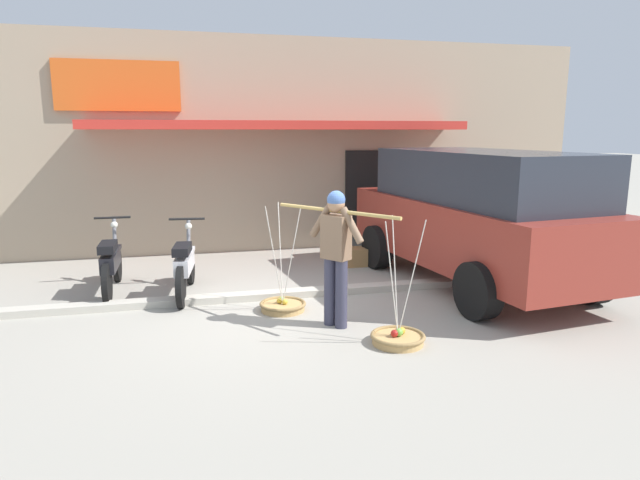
{
  "coord_description": "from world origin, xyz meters",
  "views": [
    {
      "loc": [
        -1.15,
        -7.0,
        2.39
      ],
      "look_at": [
        0.7,
        0.6,
        0.85
      ],
      "focal_mm": 31.07,
      "sensor_mm": 36.0,
      "label": 1
    }
  ],
  "objects_px": {
    "fruit_basket_right_side": "(398,337)",
    "motorcycle_second_in_row": "(185,266)",
    "motorcycle_nearest_shop": "(111,263)",
    "parked_truck": "(476,214)",
    "fruit_basket_left_side": "(283,305)",
    "wooden_crate": "(355,257)",
    "fruit_vendor": "(336,249)"
  },
  "relations": [
    {
      "from": "wooden_crate",
      "to": "motorcycle_second_in_row",
      "type": "bearing_deg",
      "value": -158.43
    },
    {
      "from": "fruit_basket_left_side",
      "to": "motorcycle_second_in_row",
      "type": "relative_size",
      "value": 0.8
    },
    {
      "from": "fruit_basket_right_side",
      "to": "parked_truck",
      "type": "bearing_deg",
      "value": 44.97
    },
    {
      "from": "fruit_basket_right_side",
      "to": "motorcycle_second_in_row",
      "type": "bearing_deg",
      "value": 132.79
    },
    {
      "from": "motorcycle_second_in_row",
      "to": "wooden_crate",
      "type": "xyz_separation_m",
      "value": [
        2.98,
        1.18,
        -0.29
      ]
    },
    {
      "from": "fruit_basket_left_side",
      "to": "fruit_basket_right_side",
      "type": "relative_size",
      "value": 1.0
    },
    {
      "from": "fruit_vendor",
      "to": "motorcycle_nearest_shop",
      "type": "xyz_separation_m",
      "value": [
        -2.88,
        2.2,
        -0.53
      ]
    },
    {
      "from": "motorcycle_nearest_shop",
      "to": "parked_truck",
      "type": "bearing_deg",
      "value": -8.88
    },
    {
      "from": "fruit_vendor",
      "to": "fruit_basket_left_side",
      "type": "bearing_deg",
      "value": 125.8
    },
    {
      "from": "motorcycle_second_in_row",
      "to": "parked_truck",
      "type": "distance_m",
      "value": 4.5
    },
    {
      "from": "fruit_basket_left_side",
      "to": "motorcycle_nearest_shop",
      "type": "relative_size",
      "value": 0.8
    },
    {
      "from": "motorcycle_second_in_row",
      "to": "fruit_basket_right_side",
      "type": "bearing_deg",
      "value": -47.21
    },
    {
      "from": "fruit_basket_right_side",
      "to": "parked_truck",
      "type": "height_order",
      "value": "parked_truck"
    },
    {
      "from": "motorcycle_second_in_row",
      "to": "parked_truck",
      "type": "xyz_separation_m",
      "value": [
        4.43,
        -0.45,
        0.68
      ]
    },
    {
      "from": "motorcycle_second_in_row",
      "to": "motorcycle_nearest_shop",
      "type": "bearing_deg",
      "value": 159.0
    },
    {
      "from": "motorcycle_nearest_shop",
      "to": "motorcycle_second_in_row",
      "type": "height_order",
      "value": "same"
    },
    {
      "from": "fruit_basket_left_side",
      "to": "motorcycle_nearest_shop",
      "type": "xyz_separation_m",
      "value": [
        -2.34,
        1.45,
        0.38
      ]
    },
    {
      "from": "parked_truck",
      "to": "wooden_crate",
      "type": "bearing_deg",
      "value": 131.55
    },
    {
      "from": "fruit_vendor",
      "to": "motorcycle_nearest_shop",
      "type": "bearing_deg",
      "value": 142.61
    },
    {
      "from": "fruit_vendor",
      "to": "fruit_basket_left_side",
      "type": "distance_m",
      "value": 1.29
    },
    {
      "from": "parked_truck",
      "to": "fruit_vendor",
      "type": "bearing_deg",
      "value": -152.94
    },
    {
      "from": "fruit_vendor",
      "to": "parked_truck",
      "type": "bearing_deg",
      "value": 27.06
    },
    {
      "from": "fruit_basket_left_side",
      "to": "motorcycle_nearest_shop",
      "type": "distance_m",
      "value": 2.78
    },
    {
      "from": "fruit_basket_left_side",
      "to": "parked_truck",
      "type": "height_order",
      "value": "parked_truck"
    },
    {
      "from": "motorcycle_nearest_shop",
      "to": "wooden_crate",
      "type": "height_order",
      "value": "motorcycle_nearest_shop"
    },
    {
      "from": "fruit_basket_left_side",
      "to": "motorcycle_second_in_row",
      "type": "bearing_deg",
      "value": 140.56
    },
    {
      "from": "fruit_basket_right_side",
      "to": "motorcycle_nearest_shop",
      "type": "height_order",
      "value": "fruit_basket_right_side"
    },
    {
      "from": "motorcycle_nearest_shop",
      "to": "fruit_basket_left_side",
      "type": "bearing_deg",
      "value": -31.86
    },
    {
      "from": "fruit_vendor",
      "to": "fruit_basket_right_side",
      "type": "bearing_deg",
      "value": -54.11
    },
    {
      "from": "parked_truck",
      "to": "wooden_crate",
      "type": "height_order",
      "value": "parked_truck"
    },
    {
      "from": "fruit_basket_right_side",
      "to": "motorcycle_second_in_row",
      "type": "height_order",
      "value": "fruit_basket_right_side"
    },
    {
      "from": "fruit_basket_left_side",
      "to": "parked_truck",
      "type": "xyz_separation_m",
      "value": [
        3.16,
        0.59,
        1.06
      ]
    }
  ]
}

